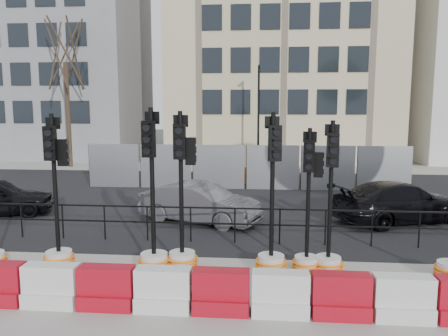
{
  "coord_description": "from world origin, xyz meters",
  "views": [
    {
      "loc": [
        0.68,
        -10.18,
        3.68
      ],
      "look_at": [
        -0.45,
        3.0,
        1.81
      ],
      "focal_mm": 35.0,
      "sensor_mm": 36.0,
      "label": 1
    }
  ],
  "objects": [
    {
      "name": "ground",
      "position": [
        0.0,
        0.0,
        0.0
      ],
      "size": [
        120.0,
        120.0,
        0.0
      ],
      "primitive_type": "plane",
      "color": "#51514C",
      "rests_on": "ground"
    },
    {
      "name": "sidewalk_near",
      "position": [
        0.0,
        -3.0,
        0.01
      ],
      "size": [
        40.0,
        6.0,
        0.02
      ],
      "primitive_type": "cube",
      "color": "gray",
      "rests_on": "ground"
    },
    {
      "name": "road",
      "position": [
        0.0,
        7.0,
        0.01
      ],
      "size": [
        40.0,
        14.0,
        0.03
      ],
      "primitive_type": "cube",
      "color": "black",
      "rests_on": "ground"
    },
    {
      "name": "sidewalk_far",
      "position": [
        0.0,
        16.0,
        0.01
      ],
      "size": [
        40.0,
        4.0,
        0.02
      ],
      "primitive_type": "cube",
      "color": "gray",
      "rests_on": "ground"
    },
    {
      "name": "building_grey",
      "position": [
        -14.0,
        21.99,
        7.0
      ],
      "size": [
        11.0,
        9.06,
        14.0
      ],
      "color": "gray",
      "rests_on": "ground"
    },
    {
      "name": "building_cream",
      "position": [
        2.0,
        21.99,
        9.0
      ],
      "size": [
        15.0,
        10.06,
        18.0
      ],
      "color": "beige",
      "rests_on": "ground"
    },
    {
      "name": "kerb_railing",
      "position": [
        0.0,
        1.2,
        0.69
      ],
      "size": [
        18.0,
        0.04,
        1.0
      ],
      "color": "black",
      "rests_on": "ground"
    },
    {
      "name": "heras_fencing",
      "position": [
        -0.01,
        9.8,
        0.68
      ],
      "size": [
        14.33,
        1.72,
        2.0
      ],
      "color": "#979AA0",
      "rests_on": "ground"
    },
    {
      "name": "lamp_post_far",
      "position": [
        0.5,
        14.98,
        3.22
      ],
      "size": [
        0.12,
        0.56,
        6.0
      ],
      "color": "black",
      "rests_on": "ground"
    },
    {
      "name": "tree_bare_far",
      "position": [
        -11.0,
        15.5,
        6.65
      ],
      "size": [
        2.0,
        2.0,
        9.0
      ],
      "color": "#473828",
      "rests_on": "ground"
    },
    {
      "name": "barrier_row",
      "position": [
        -0.0,
        -2.8,
        0.37
      ],
      "size": [
        13.6,
        0.5,
        0.8
      ],
      "color": "#B00E1A",
      "rests_on": "ground"
    },
    {
      "name": "traffic_signal_b",
      "position": [
        -3.86,
        -1.01,
        0.84
      ],
      "size": [
        0.7,
        0.7,
        3.53
      ],
      "rotation": [
        0.0,
        0.0,
        0.05
      ],
      "color": "silver",
      "rests_on": "ground"
    },
    {
      "name": "traffic_signal_c",
      "position": [
        -1.67,
        -1.02,
        0.76
      ],
      "size": [
        0.72,
        0.72,
        3.66
      ],
      "rotation": [
        0.0,
        0.0,
        -0.19
      ],
      "color": "silver",
      "rests_on": "ground"
    },
    {
      "name": "traffic_signal_d",
      "position": [
        -1.05,
        -0.86,
        0.85
      ],
      "size": [
        0.71,
        0.71,
        3.59
      ],
      "rotation": [
        0.0,
        0.0,
        0.03
      ],
      "color": "silver",
      "rests_on": "ground"
    },
    {
      "name": "traffic_signal_e",
      "position": [
        0.93,
        -0.89,
        0.74
      ],
      "size": [
        0.7,
        0.7,
        3.56
      ],
      "rotation": [
        0.0,
        0.0,
        0.31
      ],
      "color": "silver",
      "rests_on": "ground"
    },
    {
      "name": "traffic_signal_f",
      "position": [
        1.72,
        -0.79,
        0.77
      ],
      "size": [
        0.64,
        0.64,
        3.23
      ],
      "rotation": [
        0.0,
        0.0,
        -0.15
      ],
      "color": "silver",
      "rests_on": "ground"
    },
    {
      "name": "traffic_signal_g",
      "position": [
        2.18,
        -0.82,
        0.7
      ],
      "size": [
        0.67,
        0.67,
        3.39
      ],
      "rotation": [
        0.0,
        0.0,
        -0.02
      ],
      "color": "silver",
      "rests_on": "ground"
    },
    {
      "name": "car_b",
      "position": [
        -1.25,
        3.28,
        0.64
      ],
      "size": [
        3.86,
        4.74,
        1.27
      ],
      "primitive_type": "imported",
      "rotation": [
        0.0,
        0.0,
        1.22
      ],
      "color": "#505055",
      "rests_on": "ground"
    },
    {
      "name": "car_c",
      "position": [
        5.14,
        3.91,
        0.65
      ],
      "size": [
        5.12,
        5.83,
        1.3
      ],
      "primitive_type": "imported",
      "rotation": [
        0.0,
        0.0,
        1.98
      ],
      "color": "black",
      "rests_on": "ground"
    }
  ]
}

